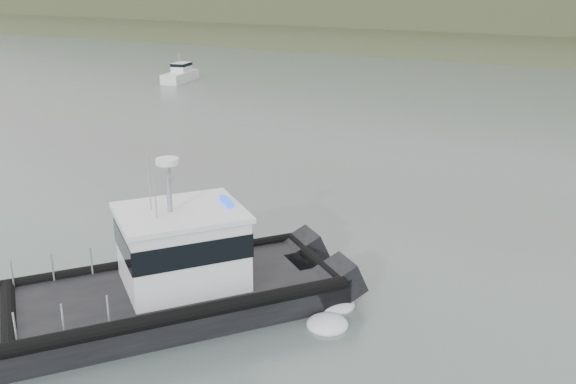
% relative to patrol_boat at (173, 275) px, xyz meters
% --- Properties ---
extents(ground, '(400.00, 400.00, 0.00)m').
position_rel_patrol_boat_xyz_m(ground, '(0.29, 0.20, -1.39)').
color(ground, '#53635D').
rests_on(ground, ground).
extents(patrol_boat, '(10.12, 11.66, 5.55)m').
position_rel_patrol_boat_xyz_m(patrol_boat, '(0.00, 0.00, 0.00)').
color(patrol_boat, black).
rests_on(patrol_boat, ground).
extents(motorboat, '(3.12, 5.92, 3.10)m').
position_rel_patrol_boat_xyz_m(motorboat, '(-32.29, 39.73, -0.62)').
color(motorboat, white).
rests_on(motorboat, ground).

